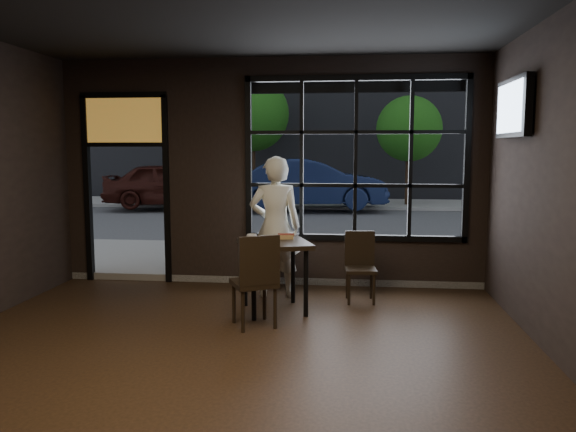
# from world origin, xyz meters

# --- Properties ---
(floor) EXTENTS (6.00, 7.00, 0.02)m
(floor) POSITION_xyz_m (0.00, 0.00, -0.01)
(floor) COLOR black
(floor) RESTS_ON ground
(window_frame) EXTENTS (3.06, 0.12, 2.28)m
(window_frame) POSITION_xyz_m (1.20, 3.50, 1.80)
(window_frame) COLOR black
(window_frame) RESTS_ON ground
(stained_transom) EXTENTS (1.20, 0.06, 0.70)m
(stained_transom) POSITION_xyz_m (-2.10, 3.50, 2.35)
(stained_transom) COLOR orange
(stained_transom) RESTS_ON ground
(street_asphalt) EXTENTS (60.00, 41.00, 0.04)m
(street_asphalt) POSITION_xyz_m (0.00, 24.00, -0.02)
(street_asphalt) COLOR #545456
(street_asphalt) RESTS_ON ground
(building_across) EXTENTS (28.00, 12.00, 15.00)m
(building_across) POSITION_xyz_m (0.00, 23.00, 7.50)
(building_across) COLOR #5B5956
(building_across) RESTS_ON ground
(cafe_table) EXTENTS (1.01, 1.01, 0.85)m
(cafe_table) POSITION_xyz_m (0.24, 2.17, 0.43)
(cafe_table) COLOR black
(cafe_table) RESTS_ON floor
(chair_near) EXTENTS (0.60, 0.60, 1.03)m
(chair_near) POSITION_xyz_m (0.09, 1.58, 0.52)
(chair_near) COLOR black
(chair_near) RESTS_ON floor
(chair_window) EXTENTS (0.41, 0.41, 0.89)m
(chair_window) POSITION_xyz_m (1.27, 2.69, 0.44)
(chair_window) COLOR black
(chair_window) RESTS_ON floor
(man) EXTENTS (0.73, 0.53, 1.85)m
(man) POSITION_xyz_m (0.16, 2.87, 0.92)
(man) COLOR white
(man) RESTS_ON floor
(hotdog) EXTENTS (0.21, 0.10, 0.06)m
(hotdog) POSITION_xyz_m (0.36, 2.36, 0.88)
(hotdog) COLOR tan
(hotdog) RESTS_ON cafe_table
(cup) EXTENTS (0.14, 0.14, 0.10)m
(cup) POSITION_xyz_m (-0.02, 2.09, 0.89)
(cup) COLOR silver
(cup) RESTS_ON cafe_table
(tv) EXTENTS (0.13, 1.12, 0.65)m
(tv) POSITION_xyz_m (2.93, 2.24, 2.39)
(tv) COLOR black
(tv) RESTS_ON wall_right
(navy_car) EXTENTS (4.82, 2.26, 1.53)m
(navy_car) POSITION_xyz_m (-0.08, 12.88, 0.86)
(navy_car) COLOR #121D3E
(navy_car) RESTS_ON street_asphalt
(maroon_car) EXTENTS (4.34, 2.19, 1.42)m
(maroon_car) POSITION_xyz_m (-4.45, 12.84, 0.81)
(maroon_car) COLOR black
(maroon_car) RESTS_ON street_asphalt
(tree_left) EXTENTS (2.60, 2.60, 4.43)m
(tree_left) POSITION_xyz_m (-2.28, 15.25, 3.12)
(tree_left) COLOR #332114
(tree_left) RESTS_ON street_asphalt
(tree_right) EXTENTS (2.14, 2.14, 3.66)m
(tree_right) POSITION_xyz_m (3.06, 14.53, 2.58)
(tree_right) COLOR #332114
(tree_right) RESTS_ON street_asphalt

